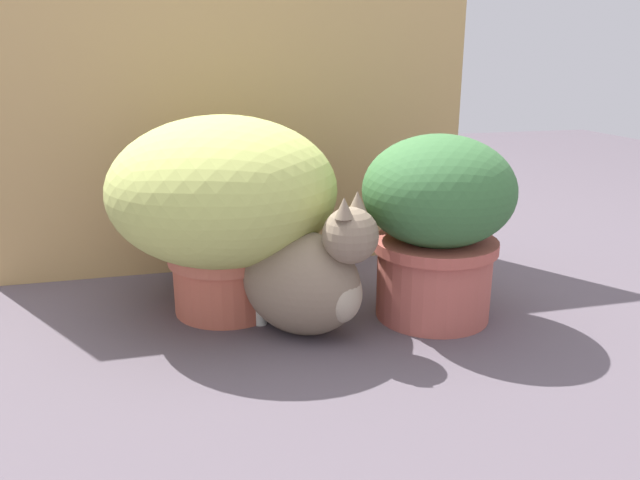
{
  "coord_description": "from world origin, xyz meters",
  "views": [
    {
      "loc": [
        -0.15,
        -1.13,
        0.56
      ],
      "look_at": [
        0.15,
        0.07,
        0.18
      ],
      "focal_mm": 34.29,
      "sensor_mm": 36.0,
      "label": 1
    }
  ],
  "objects_px": {
    "grass_planter": "(224,200)",
    "mushroom_ornament_red": "(259,286)",
    "cat": "(308,278)",
    "leafy_planter": "(437,220)"
  },
  "relations": [
    {
      "from": "grass_planter",
      "to": "cat",
      "type": "distance_m",
      "value": 0.26
    },
    {
      "from": "grass_planter",
      "to": "mushroom_ornament_red",
      "type": "xyz_separation_m",
      "value": [
        0.06,
        -0.1,
        -0.17
      ]
    },
    {
      "from": "grass_planter",
      "to": "mushroom_ornament_red",
      "type": "relative_size",
      "value": 4.06
    },
    {
      "from": "grass_planter",
      "to": "cat",
      "type": "bearing_deg",
      "value": -49.23
    },
    {
      "from": "grass_planter",
      "to": "mushroom_ornament_red",
      "type": "distance_m",
      "value": 0.2
    },
    {
      "from": "grass_planter",
      "to": "mushroom_ornament_red",
      "type": "bearing_deg",
      "value": -60.41
    },
    {
      "from": "leafy_planter",
      "to": "grass_planter",
      "type": "bearing_deg",
      "value": 161.15
    },
    {
      "from": "grass_planter",
      "to": "leafy_planter",
      "type": "relative_size",
      "value": 1.23
    },
    {
      "from": "mushroom_ornament_red",
      "to": "cat",
      "type": "bearing_deg",
      "value": -37.81
    },
    {
      "from": "grass_planter",
      "to": "cat",
      "type": "xyz_separation_m",
      "value": [
        0.15,
        -0.17,
        -0.13
      ]
    }
  ]
}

